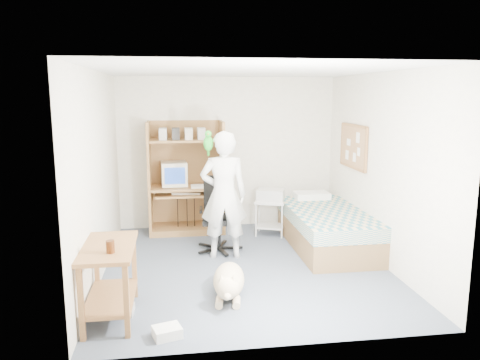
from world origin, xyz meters
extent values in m
plane|color=#42495A|center=(0.00, 0.00, 0.00)|extent=(4.00, 4.00, 0.00)
cube|color=white|center=(0.00, 2.00, 1.25)|extent=(3.60, 0.02, 2.50)
cube|color=white|center=(1.80, 0.00, 1.25)|extent=(0.02, 4.00, 2.50)
cube|color=white|center=(-1.80, 0.00, 1.25)|extent=(0.02, 4.00, 2.50)
cube|color=white|center=(0.00, 0.00, 2.50)|extent=(3.60, 4.00, 0.02)
cube|color=brown|center=(-1.28, 1.70, 0.90)|extent=(0.04, 0.60, 1.80)
cube|color=brown|center=(-0.12, 1.70, 0.90)|extent=(0.04, 0.60, 1.80)
cube|color=brown|center=(-0.70, 1.99, 0.90)|extent=(1.20, 0.02, 1.80)
cube|color=brown|center=(-0.70, 1.70, 0.74)|extent=(1.12, 0.60, 0.04)
cube|color=brown|center=(-0.70, 1.62, 0.64)|extent=(1.00, 0.50, 0.03)
cube|color=brown|center=(-0.70, 1.70, 1.50)|extent=(1.12, 0.55, 0.03)
cube|color=brown|center=(-0.70, 1.70, 0.05)|extent=(1.12, 0.60, 0.10)
cube|color=brown|center=(1.30, 0.60, 0.18)|extent=(1.00, 2.00, 0.36)
cube|color=teal|center=(1.30, 0.60, 0.46)|extent=(1.02, 2.02, 0.20)
cube|color=white|center=(1.30, 1.40, 0.60)|extent=(0.55, 0.35, 0.12)
cube|color=brown|center=(-1.55, -1.20, 0.73)|extent=(0.50, 1.00, 0.04)
cube|color=brown|center=(-1.75, -1.65, 0.35)|extent=(0.05, 0.05, 0.70)
cube|color=brown|center=(-1.35, -1.65, 0.35)|extent=(0.05, 0.05, 0.70)
cube|color=brown|center=(-1.75, -0.75, 0.35)|extent=(0.05, 0.05, 0.70)
cube|color=brown|center=(-1.35, -0.75, 0.35)|extent=(0.05, 0.05, 0.70)
cube|color=brown|center=(-1.55, -1.20, 0.20)|extent=(0.46, 0.92, 0.03)
cube|color=#956B43|center=(1.78, 0.90, 1.45)|extent=(0.03, 0.90, 0.60)
cube|color=brown|center=(1.77, 0.90, 1.76)|extent=(0.04, 0.94, 0.04)
cube|color=brown|center=(1.77, 0.90, 1.14)|extent=(0.04, 0.94, 0.04)
cylinder|color=black|center=(-0.28, 0.67, 0.04)|extent=(0.59, 0.59, 0.06)
cylinder|color=black|center=(-0.28, 0.67, 0.23)|extent=(0.06, 0.06, 0.39)
cube|color=black|center=(-0.28, 0.67, 0.46)|extent=(0.48, 0.48, 0.08)
cube|color=black|center=(-0.27, 0.90, 0.79)|extent=(0.42, 0.09, 0.54)
cube|color=black|center=(-0.53, 0.69, 0.61)|extent=(0.06, 0.30, 0.04)
cube|color=black|center=(-0.04, 0.66, 0.61)|extent=(0.06, 0.30, 0.04)
imported|color=white|center=(-0.23, 0.42, 0.87)|extent=(0.66, 0.46, 1.74)
ellipsoid|color=#127F1F|center=(-0.43, 0.44, 1.58)|extent=(0.13, 0.13, 0.20)
sphere|color=#127F1F|center=(-0.43, 0.40, 1.70)|extent=(0.09, 0.09, 0.09)
cone|color=#E94714|center=(-0.44, 0.36, 1.70)|extent=(0.04, 0.04, 0.04)
cylinder|color=#127F1F|center=(-0.43, 0.49, 1.46)|extent=(0.04, 0.14, 0.12)
ellipsoid|color=#CFB28B|center=(-0.31, -0.82, 0.16)|extent=(0.46, 0.78, 0.33)
sphere|color=#CFB28B|center=(-0.37, -1.22, 0.25)|extent=(0.25, 0.25, 0.25)
cone|color=#CFB28B|center=(-0.44, -1.23, 0.36)|extent=(0.07, 0.07, 0.09)
cone|color=#CFB28B|center=(-0.32, -1.25, 0.36)|extent=(0.07, 0.07, 0.09)
ellipsoid|color=#CFB28B|center=(-0.39, -1.32, 0.21)|extent=(0.10, 0.14, 0.08)
cylinder|color=#CFB28B|center=(-0.25, -0.43, 0.10)|extent=(0.10, 0.24, 0.12)
cube|color=silver|center=(0.61, 1.34, 0.54)|extent=(0.57, 0.51, 0.04)
cube|color=silver|center=(0.61, 1.34, 0.14)|extent=(0.52, 0.46, 0.03)
cylinder|color=silver|center=(0.41, 1.18, 0.27)|extent=(0.03, 0.03, 0.54)
cylinder|color=silver|center=(0.82, 1.18, 0.27)|extent=(0.03, 0.03, 0.54)
cylinder|color=silver|center=(0.41, 1.50, 0.27)|extent=(0.03, 0.03, 0.54)
cylinder|color=silver|center=(0.82, 1.50, 0.27)|extent=(0.03, 0.03, 0.54)
cube|color=#BBBBB6|center=(0.61, 1.34, 0.65)|extent=(0.50, 0.44, 0.18)
cube|color=beige|center=(-0.90, 1.75, 0.96)|extent=(0.43, 0.45, 0.38)
cube|color=navy|center=(-0.88, 1.54, 0.96)|extent=(0.32, 0.04, 0.26)
cube|color=beige|center=(-0.71, 1.58, 0.67)|extent=(0.47, 0.23, 0.03)
cylinder|color=gold|center=(-0.32, 1.65, 0.82)|extent=(0.08, 0.08, 0.12)
cylinder|color=#3E1D09|center=(-1.50, -1.42, 0.81)|extent=(0.08, 0.08, 0.12)
cube|color=white|center=(-0.99, -1.69, 0.05)|extent=(0.30, 0.26, 0.10)
cube|color=#A7A7A3|center=(-1.43, -1.16, 0.04)|extent=(0.19, 0.23, 0.08)
camera|label=1|loc=(-0.88, -5.75, 2.22)|focal=35.00mm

